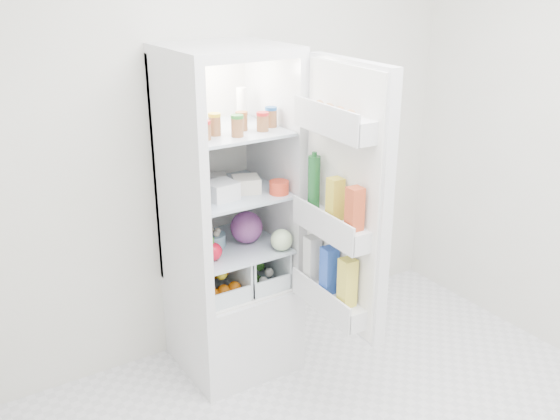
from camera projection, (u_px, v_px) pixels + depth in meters
room_walls at (431, 132)px, 2.25m from camera, size 3.02×3.02×2.61m
refrigerator at (227, 254)px, 3.46m from camera, size 0.60×0.60×1.80m
shelf_low at (232, 245)px, 3.39m from camera, size 0.49×0.53×0.01m
shelf_mid at (231, 191)px, 3.27m from camera, size 0.49×0.53×0.02m
shelf_top at (229, 130)px, 3.16m from camera, size 0.49×0.53×0.02m
crisper_left at (213, 272)px, 3.37m from camera, size 0.23×0.46×0.22m
crisper_right at (252, 261)px, 3.50m from camera, size 0.23×0.46×0.22m
condiment_jars at (232, 124)px, 3.06m from camera, size 0.46×0.32×0.08m
squeeze_bottle at (242, 105)px, 3.27m from camera, size 0.07×0.07×0.18m
tub_white at (221, 190)px, 3.13m from camera, size 0.15×0.15×0.09m
tub_cream at (246, 184)px, 3.24m from camera, size 0.17×0.17×0.08m
tin_red at (279, 187)px, 3.21m from camera, size 0.13×0.13×0.07m
foil_tray at (213, 178)px, 3.41m from camera, size 0.18×0.15×0.04m
red_cabbage at (247, 227)px, 3.38m from camera, size 0.17×0.17×0.17m
bell_pepper at (213, 252)px, 3.18m from camera, size 0.09×0.09×0.09m
mushroom_bowl at (212, 240)px, 3.35m from camera, size 0.16×0.16×0.07m
salad_bag at (282, 240)px, 3.29m from camera, size 0.12×0.12×0.12m
citrus_pile at (215, 278)px, 3.35m from camera, size 0.20×0.31×0.16m
veg_pile at (253, 269)px, 3.51m from camera, size 0.16×0.30×0.10m
fridge_door at (342, 206)px, 2.95m from camera, size 0.19×0.60×1.30m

